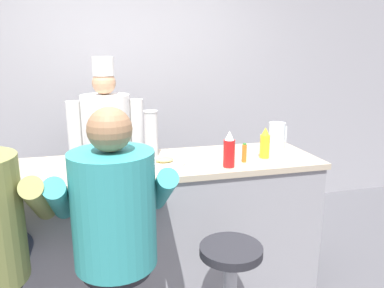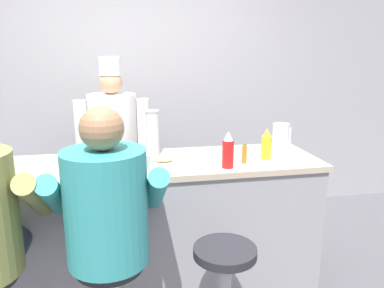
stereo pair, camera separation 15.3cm
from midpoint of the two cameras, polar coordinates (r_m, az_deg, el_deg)
The scene contains 13 objects.
wall_back at distance 3.88m, azimuth -7.24°, elevation 8.47°, with size 10.00×0.06×2.70m.
diner_counter at distance 2.74m, azimuth -4.52°, elevation -12.62°, with size 2.35×0.67×0.98m.
ketchup_bottle_red at distance 2.41m, azimuth 7.32°, elevation -1.08°, with size 0.07×0.07×0.24m.
mustard_bottle_yellow at distance 2.66m, azimuth 12.89°, elevation -0.14°, with size 0.07×0.07×0.22m.
hot_sauce_bottle_orange at distance 2.54m, azimuth 9.70°, elevation -1.51°, with size 0.03×0.03×0.13m.
water_pitcher_clear at distance 2.92m, azimuth 14.81°, elevation 1.05°, with size 0.14×0.12×0.20m.
breakfast_plate at distance 2.50m, azimuth -2.56°, elevation -2.75°, with size 0.27×0.27×0.05m.
cereal_bowl at distance 2.49m, azimuth -8.84°, elevation -2.64°, with size 0.14×0.14×0.06m.
cup_stack_steel at distance 2.68m, azimuth -4.41°, elevation 1.68°, with size 0.10×0.10×0.33m.
napkin_dispenser_chrome at distance 2.28m, azimuth -6.04°, elevation -3.20°, with size 0.12×0.07×0.13m.
diner_seated_teal at distance 2.01m, azimuth -10.69°, elevation -10.27°, with size 0.64×0.63×1.46m.
empty_stool_round at distance 2.30m, azimuth 6.97°, elevation -20.07°, with size 0.36×0.36×0.65m.
cook_in_whites_near at distance 3.39m, azimuth -10.58°, elevation 0.17°, with size 0.65×0.42×1.67m.
Camera 2 is at (-0.19, -2.11, 1.72)m, focal length 35.00 mm.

